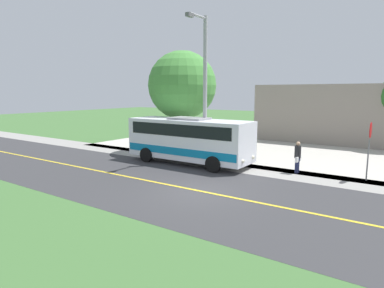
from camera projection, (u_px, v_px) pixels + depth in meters
The scene contains 10 objects.
ground_plane at pixel (200, 191), 14.53m from camera, with size 120.00×120.00×0.00m, color #3D6633.
road_surface at pixel (200, 191), 14.53m from camera, with size 8.00×100.00×0.01m, color #333335.
sidewalk at pixel (249, 169), 18.78m from camera, with size 2.40×100.00×0.01m, color gray.
parking_lot_surface at pixel (333, 155), 22.98m from camera, with size 14.00×36.00×0.01m, color #B2ADA3.
road_centre_line at pixel (200, 191), 14.53m from camera, with size 0.16×100.00×0.00m, color gold.
shuttle_bus_front at pixel (189, 138), 20.00m from camera, with size 2.62×7.89×2.81m.
pedestrian_with_bags at pixel (298, 156), 17.67m from camera, with size 0.72×0.34×1.71m.
stop_sign at pixel (370, 141), 15.96m from camera, with size 0.76×0.07×2.88m.
street_light_pole at pixel (204, 85), 19.39m from camera, with size 1.97×0.24×8.64m.
tree_curbside at pixel (182, 85), 23.34m from camera, with size 4.81×4.81×7.19m.
Camera 1 is at (11.78, 7.63, 4.30)m, focal length 30.92 mm.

